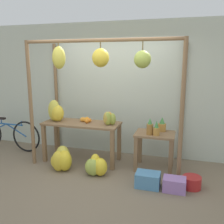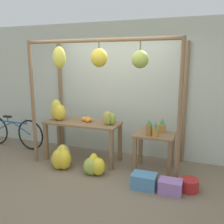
{
  "view_description": "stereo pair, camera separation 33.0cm",
  "coord_description": "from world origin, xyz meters",
  "px_view_note": "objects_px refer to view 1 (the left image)",
  "views": [
    {
      "loc": [
        1.41,
        -3.71,
        2.02
      ],
      "look_at": [
        0.11,
        0.74,
        1.05
      ],
      "focal_mm": 40.0,
      "sensor_mm": 36.0,
      "label": 1
    },
    {
      "loc": [
        1.72,
        -3.6,
        2.02
      ],
      "look_at": [
        0.11,
        0.74,
        1.05
      ],
      "focal_mm": 40.0,
      "sensor_mm": 36.0,
      "label": 2
    }
  ],
  "objects_px": {
    "banana_pile_on_table": "(56,112)",
    "banana_pile_ground_right": "(95,166)",
    "papaya_pile": "(109,119)",
    "fruit_crate_purple": "(174,184)",
    "parked_bicycle": "(7,134)",
    "fruit_crate_white": "(148,180)",
    "pineapple_cluster": "(157,127)",
    "banana_pile_ground_left": "(61,160)",
    "blue_bucket": "(192,182)",
    "orange_pile": "(86,120)"
  },
  "relations": [
    {
      "from": "parked_bicycle",
      "to": "fruit_crate_white",
      "type": "bearing_deg",
      "value": -14.09
    },
    {
      "from": "orange_pile",
      "to": "blue_bucket",
      "type": "distance_m",
      "value": 2.28
    },
    {
      "from": "banana_pile_ground_left",
      "to": "papaya_pile",
      "type": "bearing_deg",
      "value": 30.94
    },
    {
      "from": "pineapple_cluster",
      "to": "banana_pile_ground_right",
      "type": "relative_size",
      "value": 0.92
    },
    {
      "from": "banana_pile_on_table",
      "to": "banana_pile_ground_right",
      "type": "height_order",
      "value": "banana_pile_on_table"
    },
    {
      "from": "papaya_pile",
      "to": "fruit_crate_purple",
      "type": "relative_size",
      "value": 0.78
    },
    {
      "from": "banana_pile_ground_left",
      "to": "fruit_crate_purple",
      "type": "relative_size",
      "value": 1.57
    },
    {
      "from": "orange_pile",
      "to": "banana_pile_ground_left",
      "type": "bearing_deg",
      "value": -115.9
    },
    {
      "from": "banana_pile_ground_left",
      "to": "blue_bucket",
      "type": "height_order",
      "value": "banana_pile_ground_left"
    },
    {
      "from": "banana_pile_ground_right",
      "to": "fruit_crate_purple",
      "type": "relative_size",
      "value": 1.32
    },
    {
      "from": "pineapple_cluster",
      "to": "parked_bicycle",
      "type": "distance_m",
      "value": 3.43
    },
    {
      "from": "blue_bucket",
      "to": "banana_pile_on_table",
      "type": "bearing_deg",
      "value": 169.03
    },
    {
      "from": "banana_pile_ground_right",
      "to": "fruit_crate_white",
      "type": "distance_m",
      "value": 0.97
    },
    {
      "from": "fruit_crate_white",
      "to": "fruit_crate_purple",
      "type": "height_order",
      "value": "fruit_crate_white"
    },
    {
      "from": "banana_pile_on_table",
      "to": "papaya_pile",
      "type": "bearing_deg",
      "value": 0.0
    },
    {
      "from": "banana_pile_ground_right",
      "to": "papaya_pile",
      "type": "height_order",
      "value": "papaya_pile"
    },
    {
      "from": "blue_bucket",
      "to": "fruit_crate_purple",
      "type": "relative_size",
      "value": 0.84
    },
    {
      "from": "banana_pile_on_table",
      "to": "orange_pile",
      "type": "height_order",
      "value": "banana_pile_on_table"
    },
    {
      "from": "fruit_crate_white",
      "to": "papaya_pile",
      "type": "height_order",
      "value": "papaya_pile"
    },
    {
      "from": "banana_pile_ground_right",
      "to": "banana_pile_on_table",
      "type": "bearing_deg",
      "value": 153.47
    },
    {
      "from": "orange_pile",
      "to": "fruit_crate_purple",
      "type": "distance_m",
      "value": 2.1
    },
    {
      "from": "banana_pile_ground_right",
      "to": "pineapple_cluster",
      "type": "bearing_deg",
      "value": 29.48
    },
    {
      "from": "papaya_pile",
      "to": "banana_pile_ground_right",
      "type": "bearing_deg",
      "value": -100.36
    },
    {
      "from": "orange_pile",
      "to": "fruit_crate_purple",
      "type": "height_order",
      "value": "orange_pile"
    },
    {
      "from": "banana_pile_on_table",
      "to": "papaya_pile",
      "type": "relative_size",
      "value": 1.57
    },
    {
      "from": "orange_pile",
      "to": "pineapple_cluster",
      "type": "relative_size",
      "value": 0.58
    },
    {
      "from": "pineapple_cluster",
      "to": "blue_bucket",
      "type": "xyz_separation_m",
      "value": [
        0.65,
        -0.57,
        -0.72
      ]
    },
    {
      "from": "blue_bucket",
      "to": "papaya_pile",
      "type": "relative_size",
      "value": 1.08
    },
    {
      "from": "orange_pile",
      "to": "fruit_crate_purple",
      "type": "xyz_separation_m",
      "value": [
        1.8,
        -0.79,
        -0.74
      ]
    },
    {
      "from": "banana_pile_on_table",
      "to": "parked_bicycle",
      "type": "height_order",
      "value": "banana_pile_on_table"
    },
    {
      "from": "banana_pile_on_table",
      "to": "banana_pile_ground_left",
      "type": "relative_size",
      "value": 0.78
    },
    {
      "from": "pineapple_cluster",
      "to": "papaya_pile",
      "type": "height_order",
      "value": "papaya_pile"
    },
    {
      "from": "orange_pile",
      "to": "banana_pile_ground_left",
      "type": "distance_m",
      "value": 0.92
    },
    {
      "from": "banana_pile_ground_left",
      "to": "parked_bicycle",
      "type": "relative_size",
      "value": 0.32
    },
    {
      "from": "fruit_crate_purple",
      "to": "fruit_crate_white",
      "type": "bearing_deg",
      "value": 177.49
    },
    {
      "from": "banana_pile_on_table",
      "to": "papaya_pile",
      "type": "height_order",
      "value": "banana_pile_on_table"
    },
    {
      "from": "banana_pile_on_table",
      "to": "fruit_crate_white",
      "type": "height_order",
      "value": "banana_pile_on_table"
    },
    {
      "from": "orange_pile",
      "to": "papaya_pile",
      "type": "xyz_separation_m",
      "value": [
        0.51,
        -0.1,
        0.08
      ]
    },
    {
      "from": "banana_pile_on_table",
      "to": "pineapple_cluster",
      "type": "distance_m",
      "value": 2.03
    },
    {
      "from": "banana_pile_on_table",
      "to": "pineapple_cluster",
      "type": "height_order",
      "value": "banana_pile_on_table"
    },
    {
      "from": "parked_bicycle",
      "to": "papaya_pile",
      "type": "bearing_deg",
      "value": -3.88
    },
    {
      "from": "blue_bucket",
      "to": "banana_pile_ground_left",
      "type": "bearing_deg",
      "value": 178.95
    },
    {
      "from": "parked_bicycle",
      "to": "fruit_crate_purple",
      "type": "distance_m",
      "value": 3.88
    },
    {
      "from": "pineapple_cluster",
      "to": "fruit_crate_purple",
      "type": "bearing_deg",
      "value": -62.98
    },
    {
      "from": "banana_pile_on_table",
      "to": "parked_bicycle",
      "type": "bearing_deg",
      "value": 172.97
    },
    {
      "from": "papaya_pile",
      "to": "fruit_crate_purple",
      "type": "distance_m",
      "value": 1.68
    },
    {
      "from": "papaya_pile",
      "to": "banana_pile_on_table",
      "type": "bearing_deg",
      "value": -180.0
    },
    {
      "from": "pineapple_cluster",
      "to": "banana_pile_ground_left",
      "type": "bearing_deg",
      "value": -162.74
    },
    {
      "from": "orange_pile",
      "to": "pineapple_cluster",
      "type": "xyz_separation_m",
      "value": [
        1.42,
        -0.05,
        -0.03
      ]
    },
    {
      "from": "fruit_crate_white",
      "to": "banana_pile_ground_left",
      "type": "bearing_deg",
      "value": 173.17
    }
  ]
}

